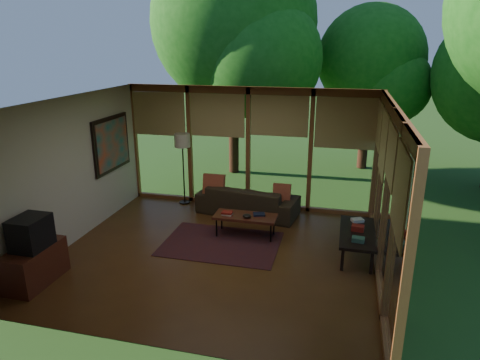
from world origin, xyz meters
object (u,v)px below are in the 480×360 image
(floor_lamp, at_px, (182,144))
(side_console, at_px, (357,234))
(media_cabinet, at_px, (35,265))
(coffee_table, at_px, (245,217))
(sofa, at_px, (248,200))
(television, at_px, (31,233))

(floor_lamp, xyz_separation_m, side_console, (3.87, -1.73, -1.00))
(side_console, bearing_deg, floor_lamp, 156.00)
(media_cabinet, relative_size, coffee_table, 0.83)
(sofa, xyz_separation_m, media_cabinet, (-2.58, -3.55, -0.02))
(television, bearing_deg, coffee_table, 41.35)
(floor_lamp, height_order, coffee_table, floor_lamp)
(floor_lamp, bearing_deg, sofa, -10.53)
(television, xyz_separation_m, side_console, (4.85, 2.12, -0.44))
(coffee_table, bearing_deg, side_console, -8.59)
(sofa, relative_size, television, 3.94)
(coffee_table, relative_size, side_console, 0.86)
(media_cabinet, height_order, coffee_table, media_cabinet)
(television, relative_size, floor_lamp, 0.33)
(sofa, relative_size, side_console, 1.55)
(floor_lamp, relative_size, coffee_table, 1.38)
(side_console, bearing_deg, coffee_table, 171.41)
(floor_lamp, bearing_deg, television, -104.22)
(media_cabinet, relative_size, television, 1.82)
(television, bearing_deg, sofa, 54.23)
(television, bearing_deg, side_console, 23.64)
(floor_lamp, relative_size, side_console, 1.18)
(media_cabinet, distance_m, side_console, 5.31)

